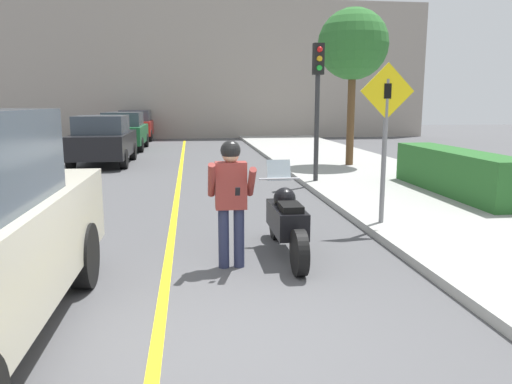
{
  "coord_description": "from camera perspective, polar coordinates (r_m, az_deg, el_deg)",
  "views": [
    {
      "loc": [
        -0.26,
        -4.23,
        2.15
      ],
      "look_at": [
        0.65,
        2.68,
        0.88
      ],
      "focal_mm": 35.0,
      "sensor_mm": 36.0,
      "label": 1
    }
  ],
  "objects": [
    {
      "name": "ground_plane",
      "position": [
        4.75,
        -3.71,
        -16.59
      ],
      "size": [
        80.0,
        80.0,
        0.0
      ],
      "primitive_type": "plane",
      "color": "#4C4C4F"
    },
    {
      "name": "sidewalk_curb",
      "position": [
        9.88,
        23.57,
        -2.74
      ],
      "size": [
        4.4,
        44.0,
        0.13
      ],
      "color": "#9E9E99",
      "rests_on": "ground"
    },
    {
      "name": "road_center_line",
      "position": [
        10.46,
        -9.17,
        -1.66
      ],
      "size": [
        0.12,
        36.0,
        0.01
      ],
      "color": "yellow",
      "rests_on": "ground"
    },
    {
      "name": "building_backdrop",
      "position": [
        30.29,
        -7.15,
        13.7
      ],
      "size": [
        28.0,
        1.2,
        7.97
      ],
      "color": "gray",
      "rests_on": "ground"
    },
    {
      "name": "motorcycle",
      "position": [
        7.04,
        3.49,
        -3.29
      ],
      "size": [
        0.62,
        2.31,
        1.28
      ],
      "color": "black",
      "rests_on": "ground"
    },
    {
      "name": "person_biker",
      "position": [
        6.39,
        -2.88,
        0.07
      ],
      "size": [
        0.59,
        0.46,
        1.67
      ],
      "color": "#282D4C",
      "rests_on": "ground"
    },
    {
      "name": "crossing_sign",
      "position": [
        8.52,
        14.57,
        7.08
      ],
      "size": [
        0.91,
        0.08,
        2.64
      ],
      "color": "slate",
      "rests_on": "sidewalk_curb"
    },
    {
      "name": "traffic_light",
      "position": [
        12.84,
        7.07,
        11.94
      ],
      "size": [
        0.26,
        0.3,
        3.44
      ],
      "color": "#2D2D30",
      "rests_on": "sidewalk_curb"
    },
    {
      "name": "hedge_row",
      "position": [
        11.98,
        21.92,
        2.15
      ],
      "size": [
        0.9,
        4.4,
        0.95
      ],
      "color": "#286028",
      "rests_on": "sidewalk_curb"
    },
    {
      "name": "street_tree",
      "position": [
        16.45,
        11.04,
        16.14
      ],
      "size": [
        2.2,
        2.2,
        4.88
      ],
      "color": "brown",
      "rests_on": "sidewalk_curb"
    },
    {
      "name": "parked_car_black",
      "position": [
        18.0,
        -17.06,
        5.74
      ],
      "size": [
        1.88,
        4.2,
        1.68
      ],
      "color": "black",
      "rests_on": "ground"
    },
    {
      "name": "parked_car_green",
      "position": [
        23.3,
        -14.85,
        6.78
      ],
      "size": [
        1.88,
        4.2,
        1.68
      ],
      "color": "black",
      "rests_on": "ground"
    },
    {
      "name": "parked_car_red",
      "position": [
        29.12,
        -13.52,
        7.48
      ],
      "size": [
        1.88,
        4.2,
        1.68
      ],
      "color": "black",
      "rests_on": "ground"
    }
  ]
}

